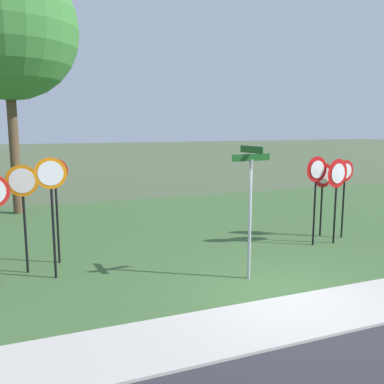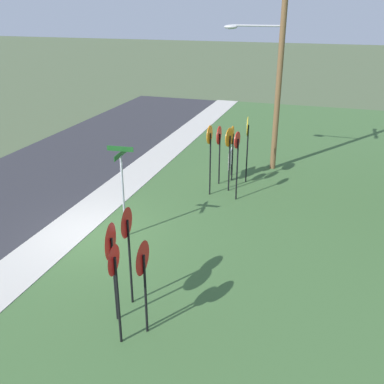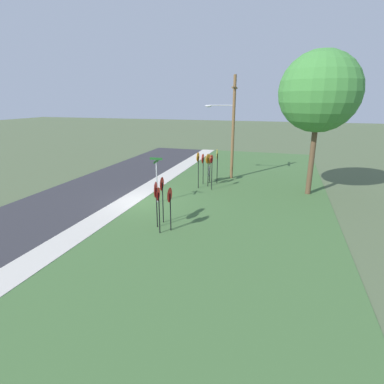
# 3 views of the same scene
# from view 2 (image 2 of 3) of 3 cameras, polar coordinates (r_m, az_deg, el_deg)

# --- Properties ---
(ground_plane) EXTENTS (160.00, 160.00, 0.00)m
(ground_plane) POSITION_cam_2_polar(r_m,az_deg,el_deg) (14.63, -13.01, -5.33)
(ground_plane) COLOR #4C5B3D
(sidewalk_strip) EXTENTS (44.00, 1.60, 0.06)m
(sidewalk_strip) POSITION_cam_2_polar(r_m,az_deg,el_deg) (15.01, -15.66, -4.72)
(sidewalk_strip) COLOR #BCB7AD
(sidewalk_strip) RESTS_ON ground_plane
(grass_median) EXTENTS (44.00, 12.00, 0.04)m
(grass_median) POSITION_cam_2_polar(r_m,az_deg,el_deg) (12.88, 11.03, -9.21)
(grass_median) COLOR #3D6033
(grass_median) RESTS_ON ground_plane
(stop_sign_near_left) EXTENTS (0.61, 0.12, 2.62)m
(stop_sign_near_left) POSITION_cam_2_polar(r_m,az_deg,el_deg) (16.07, 5.85, 5.14)
(stop_sign_near_left) COLOR black
(stop_sign_near_left) RESTS_ON grass_median
(stop_sign_near_right) EXTENTS (0.69, 0.10, 2.72)m
(stop_sign_near_right) POSITION_cam_2_polar(r_m,az_deg,el_deg) (16.42, 2.31, 6.03)
(stop_sign_near_right) COLOR black
(stop_sign_near_right) RESTS_ON grass_median
(stop_sign_far_left) EXTENTS (0.74, 0.10, 2.30)m
(stop_sign_far_left) POSITION_cam_2_polar(r_m,az_deg,el_deg) (18.00, 5.22, 6.52)
(stop_sign_far_left) COLOR black
(stop_sign_far_left) RESTS_ON grass_median
(stop_sign_far_center) EXTENTS (0.71, 0.14, 2.53)m
(stop_sign_far_center) POSITION_cam_2_polar(r_m,az_deg,el_deg) (16.86, 4.82, 5.97)
(stop_sign_far_center) COLOR black
(stop_sign_far_center) RESTS_ON grass_median
(stop_sign_far_right) EXTENTS (0.74, 0.14, 2.72)m
(stop_sign_far_right) POSITION_cam_2_polar(r_m,az_deg,el_deg) (17.81, 7.15, 7.31)
(stop_sign_far_right) COLOR black
(stop_sign_far_right) RESTS_ON grass_median
(stop_sign_center_tall) EXTENTS (0.73, 0.09, 2.40)m
(stop_sign_center_tall) POSITION_cam_2_polar(r_m,az_deg,el_deg) (17.56, 3.52, 6.40)
(stop_sign_center_tall) COLOR black
(stop_sign_center_tall) RESTS_ON grass_median
(yield_sign_near_left) EXTENTS (0.75, 0.11, 2.27)m
(yield_sign_near_left) POSITION_cam_2_polar(r_m,az_deg,el_deg) (9.46, -6.39, -9.56)
(yield_sign_near_left) COLOR black
(yield_sign_near_left) RESTS_ON grass_median
(yield_sign_near_right) EXTENTS (0.82, 0.19, 2.47)m
(yield_sign_near_right) POSITION_cam_2_polar(r_m,az_deg,el_deg) (9.85, -10.45, -7.34)
(yield_sign_near_right) COLOR black
(yield_sign_near_right) RESTS_ON grass_median
(yield_sign_far_left) EXTENTS (0.73, 0.12, 2.55)m
(yield_sign_far_left) POSITION_cam_2_polar(r_m,az_deg,el_deg) (10.31, -8.39, -5.34)
(yield_sign_far_left) COLOR black
(yield_sign_far_left) RESTS_ON grass_median
(yield_sign_far_right) EXTENTS (0.65, 0.12, 2.38)m
(yield_sign_far_right) POSITION_cam_2_polar(r_m,az_deg,el_deg) (9.22, -9.97, -10.23)
(yield_sign_far_right) COLOR black
(yield_sign_far_right) RESTS_ON grass_median
(street_name_post) EXTENTS (0.96, 0.81, 2.96)m
(street_name_post) POSITION_cam_2_polar(r_m,az_deg,el_deg) (13.49, -8.97, 0.98)
(street_name_post) COLOR #9EA0A8
(street_name_post) RESTS_ON grass_median
(utility_pole) EXTENTS (2.10, 2.53, 8.31)m
(utility_pole) POSITION_cam_2_polar(r_m,az_deg,el_deg) (19.17, 10.78, 15.89)
(utility_pole) COLOR brown
(utility_pole) RESTS_ON grass_median
(notice_board) EXTENTS (1.10, 0.14, 1.25)m
(notice_board) POSITION_cam_2_polar(r_m,az_deg,el_deg) (18.43, 4.99, 4.19)
(notice_board) COLOR black
(notice_board) RESTS_ON grass_median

